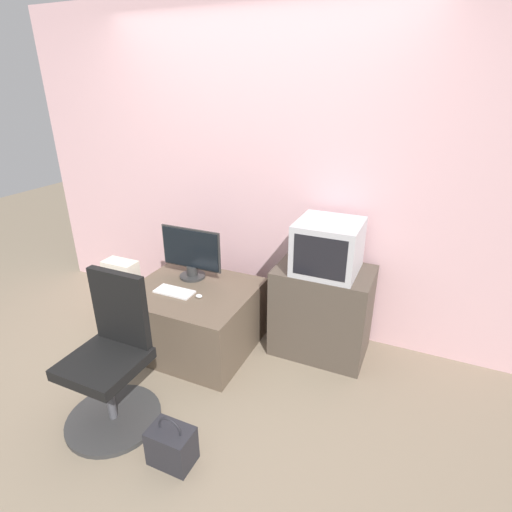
{
  "coord_description": "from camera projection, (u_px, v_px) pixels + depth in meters",
  "views": [
    {
      "loc": [
        1.31,
        -1.62,
        1.98
      ],
      "look_at": [
        0.17,
        0.93,
        0.76
      ],
      "focal_mm": 28.0,
      "sensor_mm": 36.0,
      "label": 1
    }
  ],
  "objects": [
    {
      "name": "office_chair",
      "position": [
        112.0,
        366.0,
        2.43
      ],
      "size": [
        0.59,
        0.59,
        0.97
      ],
      "color": "#333333",
      "rests_on": "ground_plane"
    },
    {
      "name": "crt_tv",
      "position": [
        328.0,
        247.0,
        2.85
      ],
      "size": [
        0.45,
        0.44,
        0.38
      ],
      "color": "#B7B7BC",
      "rests_on": "side_stand"
    },
    {
      "name": "mouse",
      "position": [
        199.0,
        296.0,
        2.96
      ],
      "size": [
        0.05,
        0.04,
        0.03
      ],
      "color": "silver",
      "rests_on": "desk"
    },
    {
      "name": "cardboard_box_upper",
      "position": [
        122.0,
        276.0,
        3.34
      ],
      "size": [
        0.28,
        0.15,
        0.26
      ],
      "color": "beige",
      "rests_on": "cardboard_box_lower"
    },
    {
      "name": "wall_back",
      "position": [
        257.0,
        173.0,
        3.23
      ],
      "size": [
        4.4,
        0.05,
        2.6
      ],
      "color": "beige",
      "rests_on": "ground_plane"
    },
    {
      "name": "handbag",
      "position": [
        172.0,
        445.0,
        2.23
      ],
      "size": [
        0.25,
        0.17,
        0.32
      ],
      "color": "#232328",
      "rests_on": "ground_plane"
    },
    {
      "name": "side_stand",
      "position": [
        322.0,
        311.0,
        3.08
      ],
      "size": [
        0.72,
        0.48,
        0.71
      ],
      "color": "#4C4238",
      "rests_on": "ground_plane"
    },
    {
      "name": "desk",
      "position": [
        194.0,
        317.0,
        3.18
      ],
      "size": [
        0.93,
        0.83,
        0.51
      ],
      "color": "brown",
      "rests_on": "ground_plane"
    },
    {
      "name": "keyboard",
      "position": [
        174.0,
        292.0,
        3.03
      ],
      "size": [
        0.3,
        0.14,
        0.01
      ],
      "color": "white",
      "rests_on": "desk"
    },
    {
      "name": "ground_plane",
      "position": [
        175.0,
        408.0,
        2.64
      ],
      "size": [
        12.0,
        12.0,
        0.0
      ],
      "primitive_type": "plane",
      "color": "#7F705B"
    },
    {
      "name": "main_monitor",
      "position": [
        191.0,
        254.0,
        3.19
      ],
      "size": [
        0.53,
        0.21,
        0.42
      ],
      "color": "#2D2D2D",
      "rests_on": "desk"
    },
    {
      "name": "cardboard_box_lower",
      "position": [
        126.0,
        307.0,
        3.47
      ],
      "size": [
        0.31,
        0.17,
        0.36
      ],
      "color": "#A3845B",
      "rests_on": "ground_plane"
    }
  ]
}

